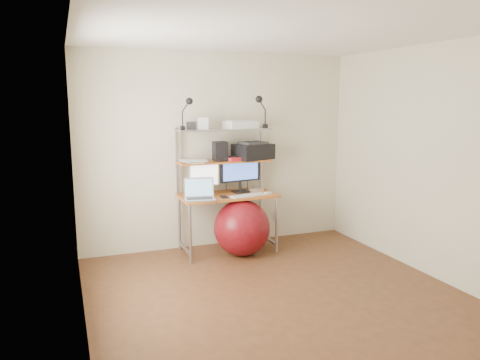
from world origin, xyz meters
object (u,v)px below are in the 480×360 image
object	(u,v)px
monitor_black	(240,170)
laptop	(199,195)
exercise_ball	(242,228)
printer	(253,151)
monitor_silver	(204,177)

from	to	relation	value
monitor_black	laptop	xyz separation A→B (m)	(-0.61, -0.22, -0.23)
laptop	exercise_ball	world-z (taller)	laptop
laptop	printer	xyz separation A→B (m)	(0.80, 0.26, 0.46)
monitor_silver	printer	bearing A→B (deg)	12.08
laptop	printer	world-z (taller)	printer
printer	monitor_black	bearing A→B (deg)	174.30
laptop	exercise_ball	xyz separation A→B (m)	(0.52, -0.06, -0.45)
laptop	printer	distance (m)	0.96
monitor_silver	laptop	distance (m)	0.33
printer	exercise_ball	xyz separation A→B (m)	(-0.28, -0.32, -0.91)
monitor_black	printer	size ratio (longest dim) A/B	1.02
monitor_black	exercise_ball	size ratio (longest dim) A/B	0.80
laptop	exercise_ball	bearing A→B (deg)	4.09
monitor_black	printer	xyz separation A→B (m)	(0.19, 0.04, 0.24)
monitor_silver	monitor_black	size ratio (longest dim) A/B	0.75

